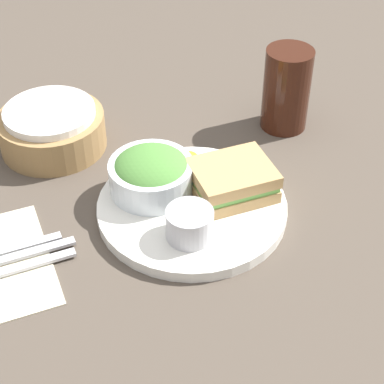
{
  "coord_description": "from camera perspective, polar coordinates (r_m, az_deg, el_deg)",
  "views": [
    {
      "loc": [
        -0.25,
        -0.61,
        0.59
      ],
      "look_at": [
        0.0,
        0.0,
        0.04
      ],
      "focal_mm": 60.0,
      "sensor_mm": 36.0,
      "label": 1
    }
  ],
  "objects": [
    {
      "name": "dressing_cup",
      "position": [
        0.81,
        -0.21,
        -2.85
      ],
      "size": [
        0.06,
        0.06,
        0.04
      ],
      "primitive_type": "cylinder",
      "color": "#B7B7BC",
      "rests_on": "plate"
    },
    {
      "name": "ground_plane",
      "position": [
        0.89,
        0.0,
        -1.8
      ],
      "size": [
        4.0,
        4.0,
        0.0
      ],
      "primitive_type": "plane",
      "color": "#4C4238"
    },
    {
      "name": "salad_bowl",
      "position": [
        0.88,
        -3.64,
        1.68
      ],
      "size": [
        0.12,
        0.12,
        0.06
      ],
      "color": "white",
      "rests_on": "plate"
    },
    {
      "name": "bread_basket",
      "position": [
        1.01,
        -12.34,
        5.52
      ],
      "size": [
        0.16,
        0.16,
        0.07
      ],
      "color": "#997547",
      "rests_on": "ground_plane"
    },
    {
      "name": "orange_wedge",
      "position": [
        0.91,
        -0.3,
        2.57
      ],
      "size": [
        0.04,
        0.04,
        0.04
      ],
      "primitive_type": "sphere",
      "color": "orange",
      "rests_on": "plate"
    },
    {
      "name": "drink_glass",
      "position": [
        1.03,
        8.4,
        9.03
      ],
      "size": [
        0.07,
        0.07,
        0.13
      ],
      "primitive_type": "cylinder",
      "color": "#38190F",
      "rests_on": "ground_plane"
    },
    {
      "name": "plate",
      "position": [
        0.88,
        0.0,
        -1.4
      ],
      "size": [
        0.26,
        0.26,
        0.02
      ],
      "primitive_type": "cylinder",
      "color": "white",
      "rests_on": "ground_plane"
    },
    {
      "name": "sandwich",
      "position": [
        0.88,
        3.51,
        1.19
      ],
      "size": [
        0.11,
        0.09,
        0.04
      ],
      "color": "tan",
      "rests_on": "plate"
    },
    {
      "name": "fork",
      "position": [
        0.83,
        -16.62,
        -6.9
      ],
      "size": [
        0.19,
        0.01,
        0.01
      ],
      "primitive_type": "cube",
      "rotation": [
        0.0,
        0.0,
        3.15
      ],
      "color": "silver",
      "rests_on": "napkin"
    }
  ]
}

